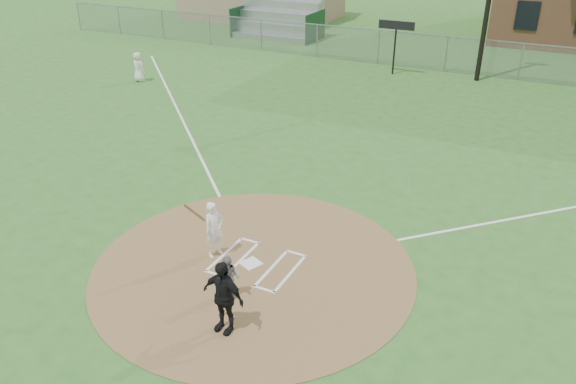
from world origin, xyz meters
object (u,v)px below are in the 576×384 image
at_px(catcher, 229,278).
at_px(batter_at_plate, 214,229).
at_px(umpire, 223,297).
at_px(ondeck_player, 138,67).
at_px(home_plate, 251,264).

relative_size(catcher, batter_at_plate, 0.63).
xyz_separation_m(umpire, ondeck_player, (-14.96, 15.00, -0.13)).
height_order(ondeck_player, batter_at_plate, batter_at_plate).
xyz_separation_m(home_plate, umpire, (0.76, -2.47, 0.87)).
bearing_deg(batter_at_plate, catcher, -46.76).
xyz_separation_m(umpire, batter_at_plate, (-1.84, 2.43, -0.09)).
bearing_deg(batter_at_plate, umpire, -52.96).
bearing_deg(ondeck_player, batter_at_plate, 149.11).
bearing_deg(catcher, home_plate, 83.06).
height_order(umpire, ondeck_player, umpire).
bearing_deg(catcher, batter_at_plate, 116.66).
distance_m(catcher, umpire, 1.19).
xyz_separation_m(catcher, umpire, (0.51, -1.02, 0.32)).
xyz_separation_m(ondeck_player, batter_at_plate, (13.12, -12.57, 0.04)).
relative_size(umpire, batter_at_plate, 1.00).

